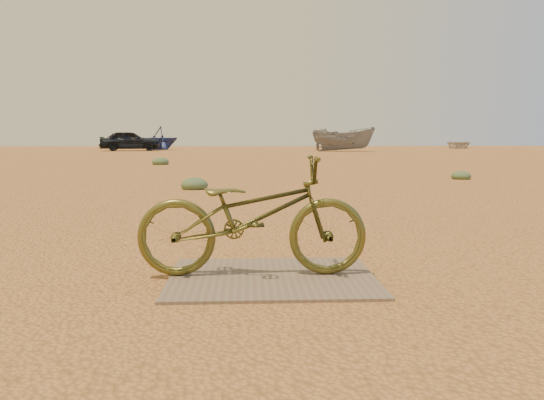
{
  "coord_description": "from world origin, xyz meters",
  "views": [
    {
      "loc": [
        0.01,
        -4.28,
        1.07
      ],
      "look_at": [
        0.2,
        -0.37,
        0.6
      ],
      "focal_mm": 35.0,
      "sensor_mm": 36.0,
      "label": 1
    }
  ],
  "objects_px": {
    "boat_far_left": "(158,138)",
    "boat_far_right": "(458,143)",
    "car": "(130,141)",
    "plywood_board": "(272,277)",
    "bicycle": "(252,216)",
    "boat_mid_right": "(343,139)"
  },
  "relations": [
    {
      "from": "boat_far_left",
      "to": "boat_far_right",
      "type": "relative_size",
      "value": 0.84
    },
    {
      "from": "car",
      "to": "boat_far_left",
      "type": "distance_m",
      "value": 3.85
    },
    {
      "from": "plywood_board",
      "to": "car",
      "type": "xyz_separation_m",
      "value": [
        -9.29,
        38.19,
        0.77
      ]
    },
    {
      "from": "bicycle",
      "to": "car",
      "type": "height_order",
      "value": "car"
    },
    {
      "from": "boat_mid_right",
      "to": "bicycle",
      "type": "bearing_deg",
      "value": 179.94
    },
    {
      "from": "boat_far_left",
      "to": "boat_mid_right",
      "type": "xyz_separation_m",
      "value": [
        14.76,
        -5.86,
        -0.09
      ]
    },
    {
      "from": "plywood_board",
      "to": "boat_far_left",
      "type": "bearing_deg",
      "value": 100.42
    },
    {
      "from": "plywood_board",
      "to": "car",
      "type": "relative_size",
      "value": 0.34
    },
    {
      "from": "boat_far_left",
      "to": "bicycle",
      "type": "bearing_deg",
      "value": -31.32
    },
    {
      "from": "plywood_board",
      "to": "boat_mid_right",
      "type": "xyz_separation_m",
      "value": [
        7.09,
        35.81,
        0.89
      ]
    },
    {
      "from": "plywood_board",
      "to": "bicycle",
      "type": "xyz_separation_m",
      "value": [
        -0.15,
        0.06,
        0.47
      ]
    },
    {
      "from": "boat_mid_right",
      "to": "plywood_board",
      "type": "bearing_deg",
      "value": -179.82
    },
    {
      "from": "plywood_board",
      "to": "bicycle",
      "type": "distance_m",
      "value": 0.49
    },
    {
      "from": "plywood_board",
      "to": "boat_far_right",
      "type": "bearing_deg",
      "value": 66.49
    },
    {
      "from": "plywood_board",
      "to": "boat_far_left",
      "type": "relative_size",
      "value": 0.41
    },
    {
      "from": "car",
      "to": "boat_mid_right",
      "type": "relative_size",
      "value": 0.98
    },
    {
      "from": "car",
      "to": "boat_far_right",
      "type": "xyz_separation_m",
      "value": [
        29.46,
        8.18,
        -0.31
      ]
    },
    {
      "from": "car",
      "to": "boat_far_left",
      "type": "bearing_deg",
      "value": -35.12
    },
    {
      "from": "boat_far_left",
      "to": "boat_far_right",
      "type": "height_order",
      "value": "boat_far_left"
    },
    {
      "from": "plywood_board",
      "to": "boat_far_right",
      "type": "relative_size",
      "value": 0.34
    },
    {
      "from": "boat_far_left",
      "to": "boat_far_right",
      "type": "bearing_deg",
      "value": 58.02
    },
    {
      "from": "bicycle",
      "to": "car",
      "type": "distance_m",
      "value": 39.21
    }
  ]
}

